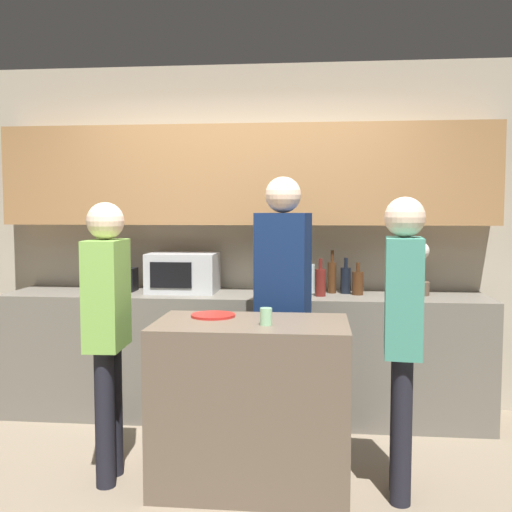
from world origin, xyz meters
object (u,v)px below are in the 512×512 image
at_px(bottle_1, 310,277).
at_px(person_right, 403,322).
at_px(person_center, 107,318).
at_px(bottle_4, 346,280).
at_px(microwave, 183,272).
at_px(person_left, 283,286).
at_px(bottle_3, 332,277).
at_px(potted_plant, 420,269).
at_px(plate_on_island, 213,315).
at_px(bottle_5, 358,282).
at_px(bottle_2, 320,282).
at_px(toaster, 119,279).
at_px(bottle_0, 297,281).
at_px(cup_0, 266,317).

bearing_deg(bottle_1, person_right, -68.92).
bearing_deg(person_center, bottle_4, 129.33).
height_order(bottle_1, bottle_4, bottle_1).
xyz_separation_m(microwave, person_left, (0.80, -0.60, -0.01)).
relative_size(bottle_3, bottle_4, 1.20).
xyz_separation_m(potted_plant, bottle_4, (-0.54, 0.04, -0.09)).
height_order(plate_on_island, person_left, person_left).
bearing_deg(bottle_5, bottle_2, -161.13).
bearing_deg(person_right, bottle_3, 20.16).
relative_size(toaster, person_right, 0.16).
xyz_separation_m(toaster, bottle_4, (1.74, 0.04, 0.01)).
bearing_deg(bottle_1, bottle_2, -66.47).
xyz_separation_m(toaster, bottle_3, (1.64, 0.05, 0.03)).
bearing_deg(person_right, person_left, 51.36).
height_order(microwave, bottle_2, microwave).
distance_m(bottle_3, bottle_5, 0.21).
xyz_separation_m(bottle_0, bottle_1, (0.10, 0.19, 0.00)).
height_order(bottle_1, bottle_5, bottle_1).
bearing_deg(person_left, person_right, 149.61).
bearing_deg(bottle_0, bottle_1, 63.43).
bearing_deg(bottle_3, potted_plant, -4.38).
bearing_deg(potted_plant, bottle_4, 176.07).
bearing_deg(person_center, cup_0, 83.65).
xyz_separation_m(plate_on_island, cup_0, (0.33, -0.23, 0.04)).
height_order(plate_on_island, cup_0, cup_0).
height_order(bottle_1, cup_0, bottle_1).
relative_size(potted_plant, bottle_4, 1.46).
distance_m(bottle_1, bottle_4, 0.27).
bearing_deg(potted_plant, bottle_1, 176.13).
xyz_separation_m(toaster, person_left, (1.31, -0.61, 0.05)).
distance_m(bottle_3, bottle_4, 0.10).
bearing_deg(bottle_1, person_center, -131.57).
distance_m(bottle_4, cup_0, 1.41).
distance_m(toaster, potted_plant, 2.29).
distance_m(bottle_1, bottle_5, 0.36).
height_order(potted_plant, bottle_2, potted_plant).
relative_size(potted_plant, plate_on_island, 1.52).
bearing_deg(bottle_2, person_left, -117.12).
height_order(toaster, person_center, person_center).
height_order(bottle_1, bottle_3, bottle_3).
bearing_deg(toaster, person_left, -24.89).
bearing_deg(person_center, person_right, 85.90).
relative_size(bottle_2, person_left, 0.16).
relative_size(bottle_4, person_left, 0.15).
xyz_separation_m(bottle_1, cup_0, (-0.22, -1.34, -0.06)).
relative_size(bottle_1, person_right, 0.19).
xyz_separation_m(microwave, cup_0, (0.75, -1.28, -0.10)).
xyz_separation_m(toaster, person_center, (0.34, -1.22, -0.07)).
height_order(potted_plant, bottle_5, potted_plant).
bearing_deg(cup_0, person_left, 85.58).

